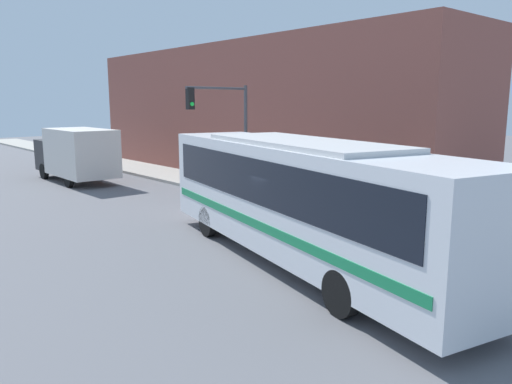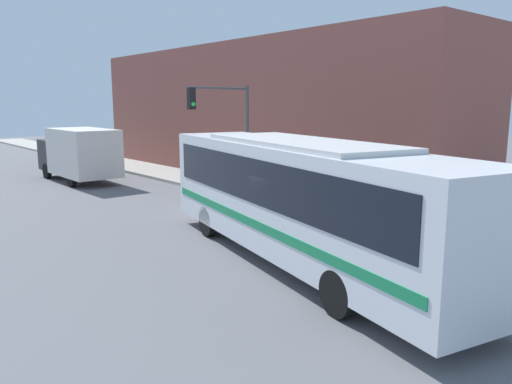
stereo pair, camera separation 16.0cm
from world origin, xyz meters
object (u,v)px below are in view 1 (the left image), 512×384
city_bus (300,193)px  pedestrian_mid_block (245,175)px  delivery_truck (76,153)px  pedestrian_near_corner (238,169)px  parking_meter (224,171)px  traffic_light_pole (226,120)px  fire_hydrant (339,205)px

city_bus → pedestrian_mid_block: bearing=71.4°
city_bus → delivery_truck: bearing=100.0°
city_bus → pedestrian_near_corner: (6.49, 10.87, -0.98)m
delivery_truck → parking_meter: (4.10, -8.23, -0.52)m
traffic_light_pole → parking_meter: traffic_light_pole is taller
fire_hydrant → pedestrian_mid_block: (0.53, 6.27, 0.42)m
fire_hydrant → pedestrian_mid_block: size_ratio=0.48×
delivery_truck → traffic_light_pole: 10.42m
city_bus → pedestrian_mid_block: 10.59m
city_bus → traffic_light_pole: traffic_light_pole is taller
pedestrian_near_corner → city_bus: bearing=-120.9°
fire_hydrant → pedestrian_near_corner: size_ratio=0.47×
delivery_truck → fire_hydrant: 16.09m
parking_meter → pedestrian_near_corner: bearing=28.7°
city_bus → fire_hydrant: 5.83m
city_bus → pedestrian_near_corner: bearing=71.9°
city_bus → delivery_truck: city_bus is taller
traffic_light_pole → pedestrian_near_corner: 4.35m
city_bus → parking_meter: 11.21m
city_bus → traffic_light_pole: size_ratio=2.51×
delivery_truck → parking_meter: size_ratio=4.76×
traffic_light_pole → pedestrian_mid_block: (1.53, 0.50, -2.65)m
pedestrian_near_corner → delivery_truck: bearing=127.3°
fire_hydrant → parking_meter: (-0.00, 7.29, 0.56)m
parking_meter → pedestrian_mid_block: size_ratio=0.88×
traffic_light_pole → pedestrian_near_corner: bearing=42.8°
pedestrian_mid_block → parking_meter: bearing=117.4°
pedestrian_near_corner → pedestrian_mid_block: pedestrian_near_corner is taller
pedestrian_near_corner → pedestrian_mid_block: 2.12m
pedestrian_mid_block → traffic_light_pole: bearing=-162.1°
delivery_truck → pedestrian_mid_block: size_ratio=4.19×
delivery_truck → pedestrian_mid_block: delivery_truck is taller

